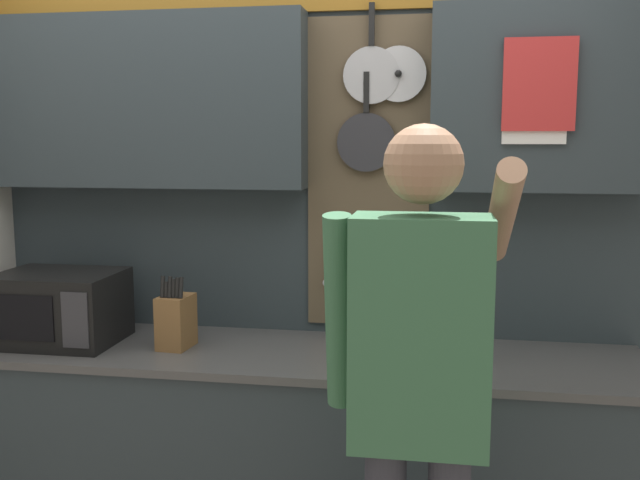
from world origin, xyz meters
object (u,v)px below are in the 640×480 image
Objects in this scene: knife_block at (176,320)px; person at (419,378)px; microwave at (59,307)px; utensil_crock at (451,339)px.

person is (0.94, -0.59, 0.03)m from knife_block.
knife_block is 0.16× the size of person.
person is at bearing -22.62° from microwave.
utensil_crock is (1.52, 0.00, -0.06)m from microwave.
microwave is at bearing -179.95° from knife_block.
microwave is at bearing 157.38° from person.
microwave is 0.26× the size of person.
knife_block is at bearing 0.05° from microwave.
knife_block is 1.11m from person.
utensil_crock is (1.04, 0.00, -0.03)m from knife_block.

